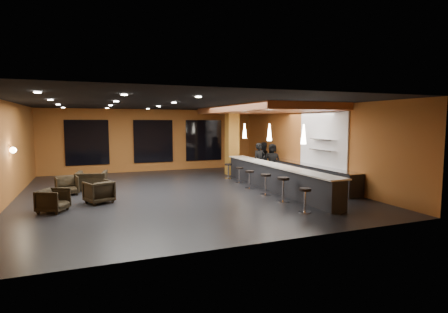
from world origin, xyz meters
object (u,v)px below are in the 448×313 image
object	(u,v)px
pendant_1	(269,132)
bar_stool_2	(266,182)
pendant_2	(245,131)
staff_a	(259,162)
pendant_0	(304,134)
staff_b	(265,159)
bar_stool_1	(283,186)
bar_stool_4	(239,173)
armchair_b	(99,192)
bar_stool_3	(250,177)
armchair_c	(67,185)
armchair_d	(92,181)
bar_counter	(275,178)
column	(232,142)
bar_stool_5	(228,169)
prep_counter	(309,175)
armchair_a	(53,201)
bar_stool_0	(305,197)
staff_c	(272,160)

from	to	relation	value
pendant_1	bar_stool_2	distance (m)	2.38
pendant_2	staff_a	distance (m)	1.65
pendant_0	staff_b	world-z (taller)	pendant_0
pendant_0	bar_stool_1	world-z (taller)	pendant_0
pendant_1	bar_stool_4	distance (m)	2.54
armchair_b	bar_stool_3	size ratio (longest dim) A/B	1.11
armchair_c	armchair_d	xyz separation A→B (m)	(0.90, 0.73, 0.01)
bar_counter	bar_stool_4	bearing A→B (deg)	108.26
column	bar_stool_5	bearing A→B (deg)	-119.35
prep_counter	pendant_0	xyz separation A→B (m)	(-2.00, -2.50, 1.92)
armchair_a	bar_stool_2	world-z (taller)	bar_stool_2
pendant_0	armchair_d	bearing A→B (deg)	145.92
prep_counter	pendant_2	world-z (taller)	pendant_2
pendant_1	bar_stool_3	distance (m)	2.05
staff_a	bar_stool_1	distance (m)	4.69
armchair_b	bar_stool_1	bearing A→B (deg)	136.63
armchair_d	bar_stool_1	bearing A→B (deg)	152.16
pendant_0	bar_stool_4	bearing A→B (deg)	99.50
pendant_0	pendant_2	bearing A→B (deg)	90.00
staff_b	armchair_d	bearing A→B (deg)	-153.50
staff_b	bar_stool_5	distance (m)	2.19
prep_counter	pendant_0	bearing A→B (deg)	-128.66
armchair_a	armchair_d	size ratio (longest dim) A/B	0.68
bar_stool_3	staff_a	bearing A→B (deg)	52.96
armchair_d	bar_stool_4	bearing A→B (deg)	-176.38
staff_a	bar_stool_0	world-z (taller)	staff_a
bar_stool_3	bar_stool_5	world-z (taller)	bar_stool_3
armchair_c	prep_counter	bearing A→B (deg)	-19.35
pendant_1	bar_stool_5	distance (m)	3.46
bar_stool_1	staff_a	bearing A→B (deg)	73.20
prep_counter	bar_stool_0	xyz separation A→B (m)	(-2.94, -4.04, 0.05)
pendant_2	staff_b	size ratio (longest dim) A/B	0.40
armchair_d	bar_stool_0	size ratio (longest dim) A/B	1.53
pendant_0	pendant_1	size ratio (longest dim) A/B	1.00
staff_a	bar_stool_5	bearing A→B (deg)	139.22
armchair_d	bar_stool_3	bearing A→B (deg)	170.72
bar_counter	bar_stool_0	size ratio (longest dim) A/B	10.59
bar_counter	prep_counter	size ratio (longest dim) A/B	1.33
staff_c	armchair_c	distance (m)	9.57
pendant_1	staff_c	size ratio (longest dim) A/B	0.42
column	pendant_1	size ratio (longest dim) A/B	5.00
bar_stool_0	staff_a	bearing A→B (deg)	76.12
pendant_0	bar_counter	bearing A→B (deg)	90.00
armchair_d	bar_stool_2	bearing A→B (deg)	160.14
prep_counter	pendant_1	size ratio (longest dim) A/B	8.57
armchair_b	bar_stool_2	bearing A→B (deg)	147.90
column	bar_stool_3	distance (m)	4.27
bar_stool_4	bar_stool_1	bearing A→B (deg)	-91.82
pendant_0	armchair_a	size ratio (longest dim) A/B	0.89
bar_stool_0	bar_stool_5	world-z (taller)	bar_stool_0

